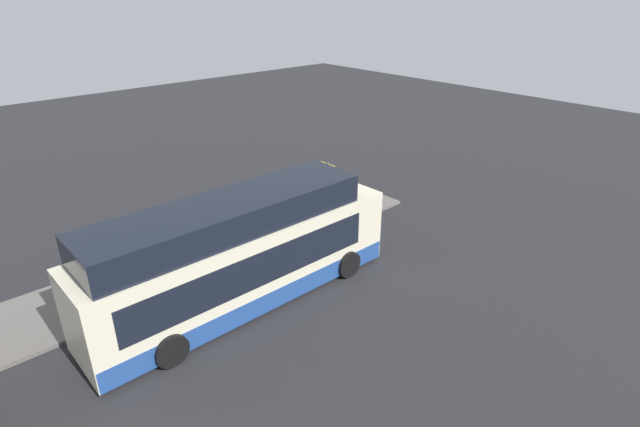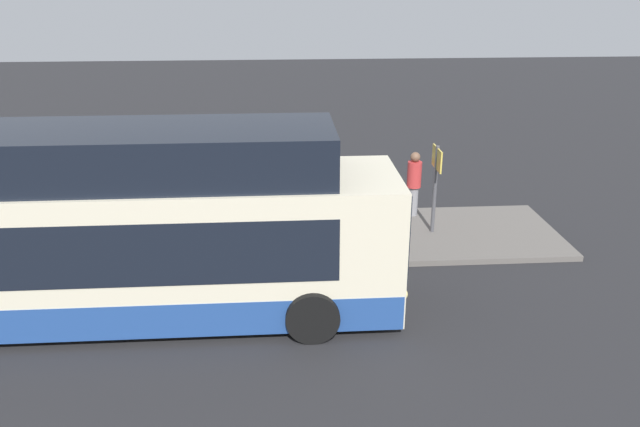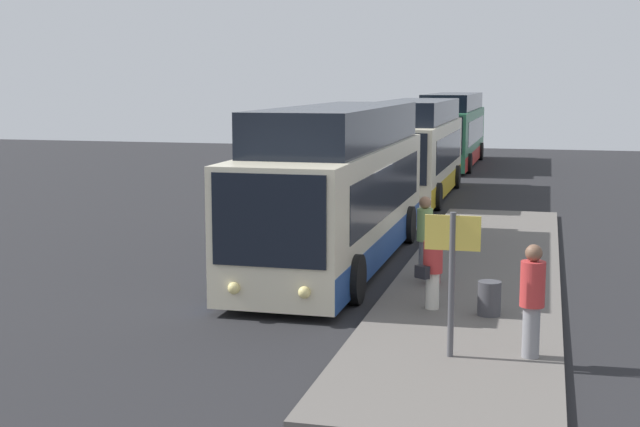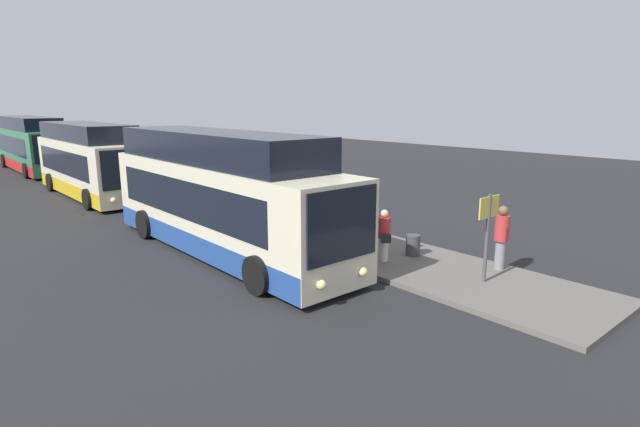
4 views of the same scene
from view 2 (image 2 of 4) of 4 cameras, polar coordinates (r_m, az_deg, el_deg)
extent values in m
plane|color=#232326|center=(13.66, -14.78, -8.41)|extent=(80.00, 80.00, 0.00)
cube|color=#605B56|center=(16.62, -12.80, -2.45)|extent=(20.00, 3.58, 0.14)
cube|color=beige|center=(12.95, -17.91, -2.77)|extent=(11.05, 2.52, 2.75)
cube|color=#23478C|center=(13.38, -17.42, -6.79)|extent=(11.00, 2.54, 0.70)
cube|color=black|center=(12.89, -19.26, -1.45)|extent=(9.06, 2.55, 1.21)
cube|color=black|center=(12.61, 7.09, -0.55)|extent=(0.06, 2.22, 1.76)
sphere|color=#F9E58C|center=(13.77, 6.40, -4.58)|extent=(0.24, 0.24, 0.24)
sphere|color=#F9E58C|center=(12.56, 7.50, -7.32)|extent=(0.24, 0.24, 0.24)
cylinder|color=black|center=(14.14, -1.27, -4.25)|extent=(1.03, 0.30, 1.03)
cylinder|color=black|center=(11.91, -0.68, -9.46)|extent=(1.03, 0.30, 1.03)
cube|color=black|center=(12.46, -20.84, 5.05)|extent=(9.39, 2.32, 0.97)
cylinder|color=gray|center=(15.22, -9.77, -2.48)|extent=(0.35, 0.35, 0.84)
cylinder|color=#8CB766|center=(14.93, -9.96, 0.28)|extent=(0.50, 0.50, 0.73)
sphere|color=#9E7051|center=(14.76, -10.08, 2.10)|extent=(0.27, 0.27, 0.27)
cylinder|color=silver|center=(15.68, 0.31, -1.67)|extent=(0.37, 0.37, 0.71)
cylinder|color=#BF3333|center=(15.43, 0.31, 0.61)|extent=(0.53, 0.53, 0.62)
sphere|color=beige|center=(15.29, 0.31, 2.11)|extent=(0.23, 0.23, 0.23)
cube|color=black|center=(15.38, 1.21, -0.50)|extent=(0.28, 0.31, 0.24)
cylinder|color=gray|center=(17.80, 8.49, 1.15)|extent=(0.39, 0.39, 0.84)
cylinder|color=#BF3333|center=(17.55, 8.62, 3.55)|extent=(0.56, 0.56, 0.73)
sphere|color=brown|center=(17.41, 8.71, 5.13)|extent=(0.27, 0.27, 0.27)
cube|color=maroon|center=(15.47, -7.50, -2.23)|extent=(0.39, 0.24, 0.70)
cylinder|color=black|center=(15.29, -7.59, -0.61)|extent=(0.02, 0.02, 0.24)
cylinder|color=#4C4C51|center=(16.47, 10.46, 2.15)|extent=(0.10, 0.10, 2.35)
cube|color=#E5C64C|center=(16.22, 10.65, 4.97)|extent=(0.04, 0.88, 0.56)
cylinder|color=#3F3F44|center=(16.73, 0.79, -0.29)|extent=(0.44, 0.44, 0.65)
camera|label=1|loc=(11.64, -104.95, 12.99)|focal=28.00mm
camera|label=3|loc=(24.45, 44.24, 10.56)|focal=50.00mm
camera|label=4|loc=(11.37, 65.81, -0.71)|focal=28.00mm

